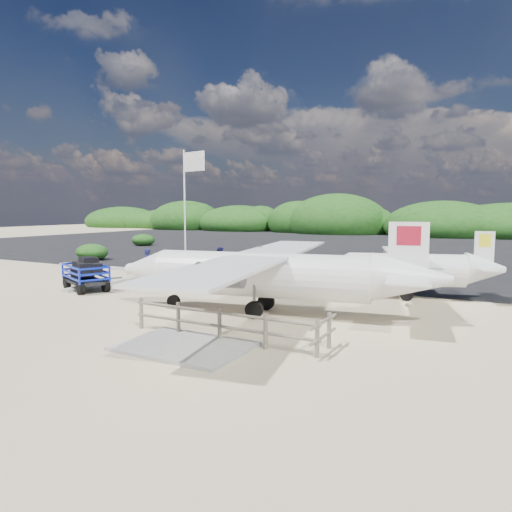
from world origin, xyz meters
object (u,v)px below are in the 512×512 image
(signboard, at_px, (194,293))
(aircraft_small, at_px, (288,241))
(crew_a, at_px, (148,264))
(crew_b, at_px, (220,262))
(baggage_cart, at_px, (86,290))
(flagpole, at_px, (186,291))
(aircraft_large, at_px, (463,253))

(signboard, xyz_separation_m, aircraft_small, (-10.25, 32.45, 0.00))
(crew_a, relative_size, crew_b, 1.01)
(crew_b, relative_size, aircraft_small, 0.22)
(baggage_cart, bearing_deg, crew_a, 105.69)
(flagpole, distance_m, signboard, 0.60)
(aircraft_large, bearing_deg, crew_a, 50.15)
(aircraft_small, bearing_deg, crew_a, 83.70)
(flagpole, bearing_deg, crew_a, 156.64)
(baggage_cart, bearing_deg, aircraft_small, 122.06)
(baggage_cart, relative_size, crew_b, 1.72)
(flagpole, height_order, aircraft_large, flagpole)
(aircraft_large, bearing_deg, baggage_cart, 52.64)
(flagpole, relative_size, aircraft_large, 0.45)
(flagpole, height_order, aircraft_small, flagpole)
(crew_b, bearing_deg, baggage_cart, 79.59)
(flagpole, relative_size, crew_b, 3.83)
(baggage_cart, xyz_separation_m, aircraft_small, (-5.40, 34.38, 0.00))
(crew_a, xyz_separation_m, aircraft_large, (13.53, 24.59, -0.86))
(flagpole, xyz_separation_m, crew_b, (-1.18, 4.69, 0.84))
(signboard, distance_m, crew_b, 5.23)
(baggage_cart, bearing_deg, signboard, 44.75)
(crew_b, height_order, aircraft_large, aircraft_large)
(signboard, height_order, aircraft_large, aircraft_large)
(aircraft_large, relative_size, aircraft_small, 1.87)
(baggage_cart, relative_size, aircraft_large, 0.20)
(crew_b, xyz_separation_m, aircraft_large, (10.92, 21.54, -0.84))
(aircraft_small, bearing_deg, flagpole, 89.52)
(crew_b, bearing_deg, signboard, 123.99)
(aircraft_small, bearing_deg, aircraft_large, 145.52)
(flagpole, xyz_separation_m, aircraft_large, (9.74, 26.23, 0.00))
(signboard, bearing_deg, baggage_cart, -173.61)
(crew_b, bearing_deg, aircraft_small, -58.71)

